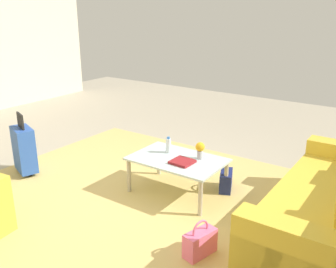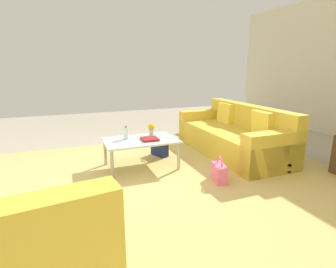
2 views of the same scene
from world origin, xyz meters
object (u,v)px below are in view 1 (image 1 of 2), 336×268
Objects in this scene: coffee_table at (177,163)px; coffee_table_book at (182,162)px; suitcase_blue at (24,149)px; flower_vase at (200,149)px; handbag_pink at (200,242)px; water_bottle at (168,145)px; handbag_navy at (226,180)px.

coffee_table is 0.16m from coffee_table_book.
coffee_table_book reaches higher than coffee_table.
coffee_table is 2.12m from suitcase_blue.
flower_vase is 0.57× the size of handbag_pink.
flower_vase reaches higher than coffee_table_book.
handbag_pink is (-2.84, 0.20, -0.23)m from suitcase_blue.
coffee_table_book is at bearing -163.70° from suitcase_blue.
water_bottle is 1.00× the size of flower_vase.
suitcase_blue reaches higher than flower_vase.
water_bottle is at bearing -156.04° from suitcase_blue.
flower_vase is at bearing -59.39° from handbag_pink.
handbag_pink is at bearing 175.98° from suitcase_blue.
handbag_pink and handbag_navy have the same top height.
suitcase_blue is 2.70m from handbag_navy.
suitcase_blue is (2.22, 0.85, -0.22)m from flower_vase.
water_bottle reaches higher than handbag_pink.
water_bottle is at bearing -26.74° from coffee_table_book.
handbag_navy is (0.39, -1.31, 0.00)m from handbag_pink.
coffee_table is 0.67m from handbag_navy.
coffee_table is at bearing -31.07° from coffee_table_book.
water_bottle is 1.98m from suitcase_blue.
coffee_table is at bearing -46.93° from handbag_pink.
handbag_navy is (-0.45, -0.41, -0.27)m from coffee_table.
water_bottle is 0.57× the size of handbag_pink.
suitcase_blue is at bearing 19.29° from coffee_table.
water_bottle is at bearing -26.57° from coffee_table.
coffee_table reaches higher than handbag_navy.
flower_vase is at bearing 48.48° from handbag_navy.
coffee_table_book is 0.28× the size of suitcase_blue.
handbag_pink is at bearing 106.53° from handbag_navy.
suitcase_blue is at bearing 18.92° from coffee_table_book.
handbag_pink is at bearing 120.61° from flower_vase.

